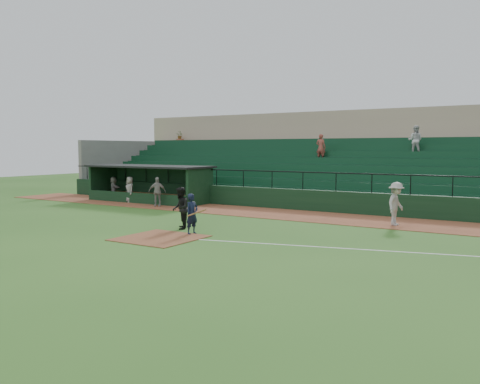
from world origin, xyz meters
The scene contains 12 objects.
ground centered at (0.00, 0.00, 0.00)m, with size 90.00×90.00×0.00m, color #2F5E1E.
warning_track centered at (0.00, 8.00, 0.01)m, with size 40.00×4.00×0.03m, color brown.
home_plate_dirt centered at (0.00, -1.00, 0.01)m, with size 3.00×3.00×0.03m, color brown.
foul_line centered at (8.00, 1.20, 0.01)m, with size 18.00×0.09×0.01m, color white.
stadium_structure centered at (0.00, 16.46, 2.30)m, with size 38.00×13.08×6.40m.
dugout centered at (-9.75, 9.56, 1.33)m, with size 8.90×3.20×2.42m.
batter_at_plate centered at (0.50, 0.44, 0.85)m, with size 1.04×0.70×1.69m.
umpire centered at (-0.75, 1.23, 0.93)m, with size 0.90×0.70×1.86m, color black.
runner centered at (7.09, 7.15, 1.03)m, with size 1.29×0.74×1.99m, color #ACA6A1.
dugout_player_a centered at (-7.34, 7.18, 0.92)m, with size 1.05×0.44×1.78m, color #9A9490.
dugout_player_b centered at (-10.31, 7.90, 0.87)m, with size 0.82×0.53×1.68m, color gray.
dugout_player_c centered at (-12.78, 8.85, 0.81)m, with size 1.45×0.46×1.57m, color #A39D98.
Camera 1 is at (13.04, -15.91, 3.56)m, focal length 37.40 mm.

